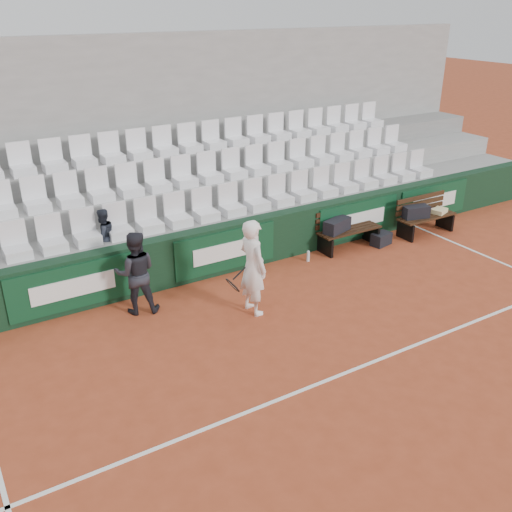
% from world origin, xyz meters
% --- Properties ---
extents(ground, '(80.00, 80.00, 0.00)m').
position_xyz_m(ground, '(0.00, 0.00, 0.00)').
color(ground, '#A44325').
rests_on(ground, ground).
extents(court_baseline, '(18.00, 0.06, 0.01)m').
position_xyz_m(court_baseline, '(0.00, 0.00, 0.00)').
color(court_baseline, white).
rests_on(court_baseline, ground).
extents(back_barrier, '(18.00, 0.34, 1.00)m').
position_xyz_m(back_barrier, '(0.07, 3.99, 0.50)').
color(back_barrier, black).
rests_on(back_barrier, ground).
extents(grandstand_tier_front, '(18.00, 0.95, 1.00)m').
position_xyz_m(grandstand_tier_front, '(0.00, 4.62, 0.50)').
color(grandstand_tier_front, gray).
rests_on(grandstand_tier_front, ground).
extents(grandstand_tier_mid, '(18.00, 0.95, 1.45)m').
position_xyz_m(grandstand_tier_mid, '(0.00, 5.58, 0.72)').
color(grandstand_tier_mid, '#979694').
rests_on(grandstand_tier_mid, ground).
extents(grandstand_tier_back, '(18.00, 0.95, 1.90)m').
position_xyz_m(grandstand_tier_back, '(0.00, 6.53, 0.95)').
color(grandstand_tier_back, gray).
rests_on(grandstand_tier_back, ground).
extents(grandstand_rear_wall, '(18.00, 0.30, 4.40)m').
position_xyz_m(grandstand_rear_wall, '(0.00, 7.15, 2.20)').
color(grandstand_rear_wall, gray).
rests_on(grandstand_rear_wall, ground).
extents(seat_row_front, '(11.90, 0.44, 0.63)m').
position_xyz_m(seat_row_front, '(0.00, 4.45, 1.31)').
color(seat_row_front, silver).
rests_on(seat_row_front, grandstand_tier_front).
extents(seat_row_mid, '(11.90, 0.44, 0.63)m').
position_xyz_m(seat_row_mid, '(0.00, 5.40, 1.77)').
color(seat_row_mid, white).
rests_on(seat_row_mid, grandstand_tier_mid).
extents(seat_row_back, '(11.90, 0.44, 0.63)m').
position_xyz_m(seat_row_back, '(0.00, 6.35, 2.21)').
color(seat_row_back, white).
rests_on(seat_row_back, grandstand_tier_back).
extents(bench_left, '(1.50, 0.56, 0.45)m').
position_xyz_m(bench_left, '(2.75, 3.60, 0.23)').
color(bench_left, black).
rests_on(bench_left, ground).
extents(bench_right, '(1.50, 0.56, 0.45)m').
position_xyz_m(bench_right, '(4.85, 3.32, 0.23)').
color(bench_right, '#351E10').
rests_on(bench_right, ground).
extents(sports_bag_left, '(0.72, 0.47, 0.28)m').
position_xyz_m(sports_bag_left, '(2.42, 3.63, 0.59)').
color(sports_bag_left, black).
rests_on(sports_bag_left, bench_left).
extents(sports_bag_right, '(0.65, 0.41, 0.28)m').
position_xyz_m(sports_bag_right, '(4.52, 3.37, 0.59)').
color(sports_bag_right, black).
rests_on(sports_bag_right, bench_right).
extents(towel, '(0.44, 0.37, 0.10)m').
position_xyz_m(towel, '(5.24, 3.31, 0.50)').
color(towel, beige).
rests_on(towel, bench_right).
extents(sports_bag_ground, '(0.50, 0.36, 0.28)m').
position_xyz_m(sports_bag_ground, '(3.50, 3.36, 0.14)').
color(sports_bag_ground, black).
rests_on(sports_bag_ground, ground).
extents(water_bottle_near, '(0.06, 0.06, 0.23)m').
position_xyz_m(water_bottle_near, '(1.58, 3.49, 0.12)').
color(water_bottle_near, silver).
rests_on(water_bottle_near, ground).
extents(water_bottle_far, '(0.07, 0.07, 0.25)m').
position_xyz_m(water_bottle_far, '(3.61, 3.30, 0.12)').
color(water_bottle_far, silver).
rests_on(water_bottle_far, ground).
extents(tennis_player, '(0.73, 0.66, 1.72)m').
position_xyz_m(tennis_player, '(-0.51, 2.29, 0.86)').
color(tennis_player, white).
rests_on(tennis_player, ground).
extents(ball_kid, '(0.88, 0.78, 1.50)m').
position_xyz_m(ball_kid, '(-2.23, 3.34, 0.75)').
color(ball_kid, black).
rests_on(ball_kid, ground).
extents(spectator_c, '(0.61, 0.55, 1.04)m').
position_xyz_m(spectator_c, '(-2.39, 4.50, 1.52)').
color(spectator_c, '#1D212B').
rests_on(spectator_c, grandstand_tier_front).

